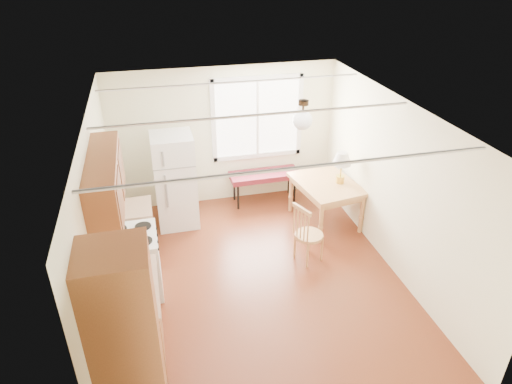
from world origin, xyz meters
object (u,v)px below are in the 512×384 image
object	(u,v)px
dining_table	(326,188)
chair	(305,231)
refrigerator	(175,181)
bench	(264,176)

from	to	relation	value
dining_table	chair	xyz separation A→B (m)	(-0.73, -1.01, -0.10)
refrigerator	dining_table	xyz separation A→B (m)	(2.47, -0.57, -0.15)
refrigerator	dining_table	distance (m)	2.54
bench	chair	size ratio (longest dim) A/B	1.33
bench	dining_table	size ratio (longest dim) A/B	0.96
dining_table	chair	distance (m)	1.25
refrigerator	chair	distance (m)	2.37
refrigerator	chair	size ratio (longest dim) A/B	1.68
bench	chair	xyz separation A→B (m)	(0.11, -1.95, 0.03)
bench	chair	distance (m)	1.95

